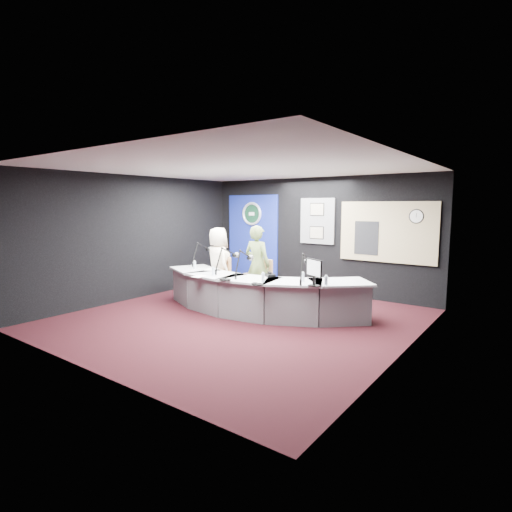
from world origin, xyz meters
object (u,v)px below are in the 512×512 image
Objects in this scene: broadcast_desk at (255,294)px; person_woman at (257,265)px; person_man at (218,263)px; armchair_right at (257,281)px; armchair_left at (218,278)px.

person_woman is at bearing 122.09° from broadcast_desk.
broadcast_desk is 2.76× the size of person_man.
person_man is (-1.02, -0.12, 0.31)m from armchair_right.
person_woman reaches higher than armchair_left.
armchair_right is at bearing -149.45° from person_man.
person_woman reaches higher than broadcast_desk.
armchair_left is 0.58× the size of person_man.
person_man reaches higher than armchair_left.
armchair_left is 0.55× the size of person_woman.
broadcast_desk is at bearing 13.27° from armchair_left.
person_woman reaches higher than person_man.
broadcast_desk is at bearing 121.90° from person_woman.
person_man is 0.96× the size of person_woman.
broadcast_desk is 0.76m from armchair_right.
armchair_right is 1.08m from person_man.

